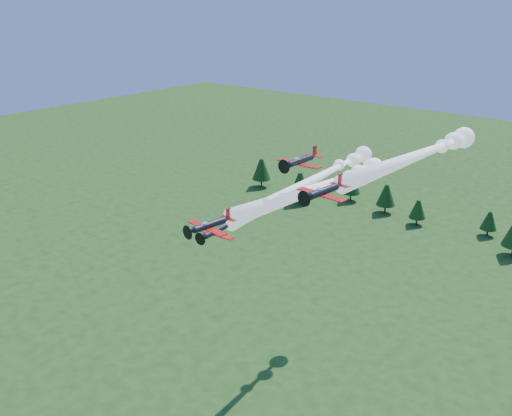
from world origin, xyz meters
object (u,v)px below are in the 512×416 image
Objects in this scene: plane_lead at (325,185)px; plane_left at (318,177)px; plane_right at (424,153)px; plane_slot at (300,161)px.

plane_lead reaches higher than plane_left.
plane_lead is 16.64m from plane_right.
plane_left is (-12.05, 16.69, -5.27)m from plane_lead.
plane_left is at bearing 118.28° from plane_slot.
plane_lead is 8.41m from plane_slot.
plane_slot reaches higher than plane_lead.
plane_lead is at bearing -124.79° from plane_right.
plane_right is at bearing 57.23° from plane_lead.
plane_slot is (-0.41, -6.50, 5.31)m from plane_lead.
plane_left is at bearing 174.02° from plane_right.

